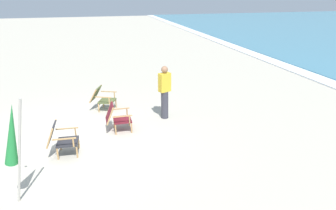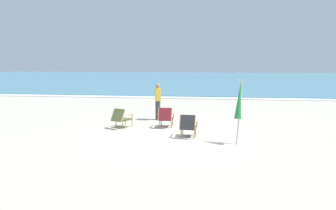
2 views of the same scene
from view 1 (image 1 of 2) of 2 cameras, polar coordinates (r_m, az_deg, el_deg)
name	(u,v)px [view 1 (image 1 of 2)]	position (r m, az deg, el deg)	size (l,w,h in m)	color
ground_plane	(74,139)	(8.35, -17.51, -6.22)	(80.00, 80.00, 0.00)	#B7AF9E
beach_chair_back_right	(102,98)	(9.96, -12.48, 1.39)	(0.82, 0.92, 0.78)	#515B33
beach_chair_front_right	(60,138)	(7.52, -19.83, -5.97)	(0.63, 0.73, 0.81)	#28282D
beach_chair_front_left	(117,117)	(8.37, -9.77, -2.19)	(0.60, 0.70, 0.81)	maroon
umbrella_furled_green	(12,136)	(5.77, -27.55, -5.23)	(0.37, 0.53, 2.09)	#B7B2A8
person_near_chairs	(165,92)	(8.96, -0.65, 2.50)	(0.30, 0.39, 1.63)	#383842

